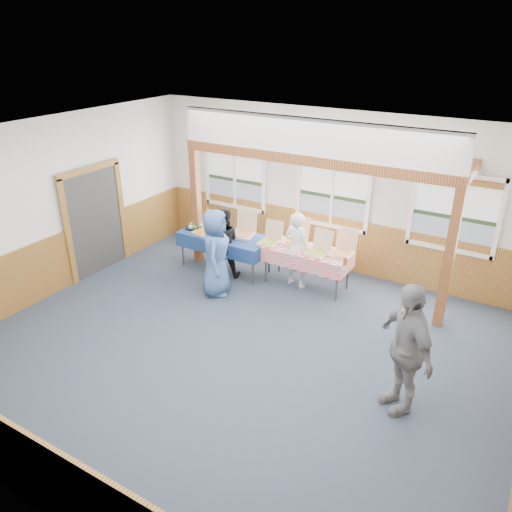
{
  "coord_description": "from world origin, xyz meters",
  "views": [
    {
      "loc": [
        3.54,
        -5.42,
        4.58
      ],
      "look_at": [
        -0.3,
        1.0,
        1.13
      ],
      "focal_mm": 35.0,
      "sensor_mm": 36.0,
      "label": 1
    }
  ],
  "objects_px": {
    "person_grey": "(405,348)",
    "woman_white": "(297,250)",
    "man_blue": "(216,253)",
    "woman_black": "(223,243)",
    "table_left": "(225,237)",
    "table_right": "(307,253)"
  },
  "relations": [
    {
      "from": "person_grey",
      "to": "woman_white",
      "type": "bearing_deg",
      "value": -177.3
    },
    {
      "from": "man_blue",
      "to": "woman_black",
      "type": "bearing_deg",
      "value": -0.54
    },
    {
      "from": "table_left",
      "to": "person_grey",
      "type": "relative_size",
      "value": 1.13
    },
    {
      "from": "woman_white",
      "to": "person_grey",
      "type": "distance_m",
      "value": 3.56
    },
    {
      "from": "woman_white",
      "to": "person_grey",
      "type": "xyz_separation_m",
      "value": [
        2.68,
        -2.34,
        0.16
      ]
    },
    {
      "from": "table_left",
      "to": "person_grey",
      "type": "distance_m",
      "value": 4.82
    },
    {
      "from": "woman_black",
      "to": "table_left",
      "type": "bearing_deg",
      "value": -94.58
    },
    {
      "from": "table_left",
      "to": "man_blue",
      "type": "relative_size",
      "value": 1.24
    },
    {
      "from": "person_grey",
      "to": "woman_black",
      "type": "bearing_deg",
      "value": -161.82
    },
    {
      "from": "table_left",
      "to": "person_grey",
      "type": "xyz_separation_m",
      "value": [
        4.26,
        -2.25,
        0.21
      ]
    },
    {
      "from": "woman_white",
      "to": "man_blue",
      "type": "relative_size",
      "value": 0.91
    },
    {
      "from": "man_blue",
      "to": "person_grey",
      "type": "height_order",
      "value": "person_grey"
    },
    {
      "from": "table_left",
      "to": "woman_black",
      "type": "height_order",
      "value": "woman_black"
    },
    {
      "from": "woman_white",
      "to": "person_grey",
      "type": "height_order",
      "value": "person_grey"
    },
    {
      "from": "table_left",
      "to": "woman_black",
      "type": "distance_m",
      "value": 0.31
    },
    {
      "from": "woman_white",
      "to": "woman_black",
      "type": "height_order",
      "value": "woman_white"
    },
    {
      "from": "woman_white",
      "to": "man_blue",
      "type": "distance_m",
      "value": 1.54
    },
    {
      "from": "table_left",
      "to": "man_blue",
      "type": "distance_m",
      "value": 1.05
    },
    {
      "from": "person_grey",
      "to": "table_left",
      "type": "bearing_deg",
      "value": -164.07
    },
    {
      "from": "woman_white",
      "to": "woman_black",
      "type": "relative_size",
      "value": 1.06
    },
    {
      "from": "woman_white",
      "to": "man_blue",
      "type": "height_order",
      "value": "man_blue"
    },
    {
      "from": "table_right",
      "to": "woman_white",
      "type": "relative_size",
      "value": 1.18
    }
  ]
}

